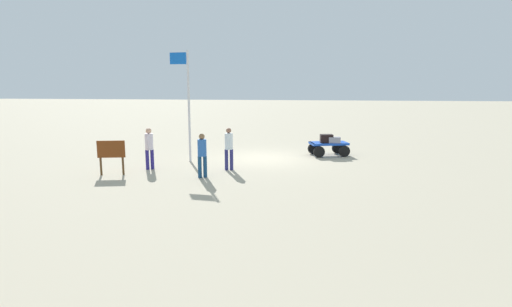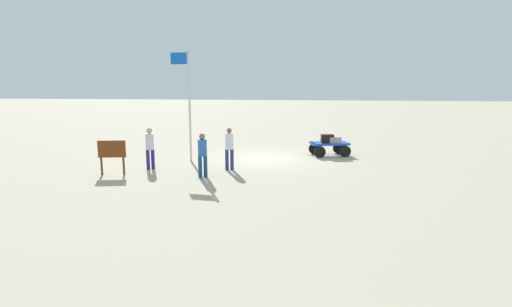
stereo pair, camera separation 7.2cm
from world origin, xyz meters
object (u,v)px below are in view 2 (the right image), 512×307
at_px(luggage_cart, 329,146).
at_px(suitcase_tan, 335,140).
at_px(worker_supervisor, 150,146).
at_px(signboard, 112,152).
at_px(worker_lead, 202,152).
at_px(flagpole, 188,98).
at_px(suitcase_olive, 327,139).
at_px(worker_trailing, 229,146).

relative_size(luggage_cart, suitcase_tan, 3.45).
height_order(luggage_cart, worker_supervisor, worker_supervisor).
bearing_deg(signboard, worker_lead, 179.89).
xyz_separation_m(luggage_cart, flagpole, (6.21, 2.24, 2.34)).
height_order(luggage_cart, worker_lead, worker_lead).
height_order(worker_supervisor, flagpole, flagpole).
bearing_deg(signboard, suitcase_olive, -148.62).
distance_m(luggage_cart, suitcase_tan, 0.47).
distance_m(luggage_cart, worker_trailing, 5.62).
bearing_deg(suitcase_tan, suitcase_olive, -6.67).
relative_size(worker_lead, signboard, 1.24).
xyz_separation_m(suitcase_tan, worker_trailing, (4.37, 3.59, 0.19)).
xyz_separation_m(luggage_cart, suitcase_olive, (0.10, 0.16, 0.39)).
xyz_separation_m(suitcase_olive, worker_trailing, (4.01, 3.63, 0.14)).
xyz_separation_m(flagpole, signboard, (2.13, 2.94, -1.91)).
bearing_deg(worker_lead, worker_supervisor, -25.43).
height_order(suitcase_tan, worker_supervisor, worker_supervisor).
bearing_deg(flagpole, suitcase_olive, -161.17).
bearing_deg(luggage_cart, worker_supervisor, 28.84).
distance_m(worker_lead, signboard, 3.49).
distance_m(worker_lead, worker_supervisor, 2.72).
distance_m(suitcase_olive, flagpole, 6.74).
bearing_deg(signboard, suitcase_tan, -149.91).
height_order(suitcase_olive, worker_supervisor, worker_supervisor).
relative_size(worker_lead, flagpole, 0.34).
distance_m(worker_supervisor, signboard, 1.56).
height_order(worker_trailing, signboard, worker_trailing).
bearing_deg(worker_supervisor, signboard, 48.23).
height_order(luggage_cart, flagpole, flagpole).
height_order(suitcase_olive, worker_lead, worker_lead).
xyz_separation_m(worker_lead, worker_supervisor, (2.45, -1.17, 0.03)).
xyz_separation_m(worker_lead, signboard, (3.49, -0.01, -0.06)).
bearing_deg(worker_lead, suitcase_olive, -133.32).
bearing_deg(worker_supervisor, worker_trailing, -175.95).
relative_size(worker_lead, worker_supervisor, 0.97).
bearing_deg(flagpole, worker_lead, 114.85).
height_order(worker_lead, worker_trailing, worker_trailing).
height_order(suitcase_tan, worker_trailing, worker_trailing).
bearing_deg(flagpole, signboard, 54.12).
xyz_separation_m(suitcase_tan, worker_supervisor, (7.55, 3.82, 0.18)).
relative_size(luggage_cart, worker_lead, 1.21).
xyz_separation_m(suitcase_olive, worker_supervisor, (7.19, 3.86, 0.13)).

